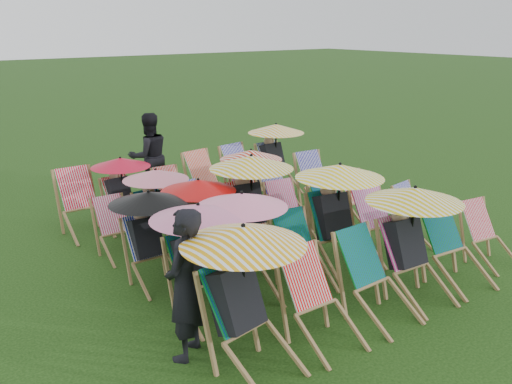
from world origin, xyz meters
TOP-DOWN VIEW (x-y plane):
  - ground at (0.00, 0.00)m, footprint 100.00×100.00m
  - deckchair_0 at (-2.08, -2.20)m, footprint 1.22×1.32m
  - deckchair_1 at (-1.20, -2.29)m, footprint 0.65×0.90m
  - deckchair_2 at (-0.33, -2.30)m, footprint 0.69×0.94m
  - deckchair_3 at (0.42, -2.21)m, footprint 1.17×1.22m
  - deckchair_4 at (1.18, -2.28)m, footprint 0.76×1.00m
  - deckchair_5 at (2.12, -2.21)m, footprint 0.67×0.85m
  - deckchair_6 at (-1.89, -1.04)m, footprint 1.11×1.15m
  - deckchair_7 at (-1.25, -0.98)m, footprint 1.12×1.16m
  - deckchair_8 at (-0.43, -1.15)m, footprint 0.72×0.92m
  - deckchair_9 at (0.36, -1.00)m, footprint 1.21×1.29m
  - deckchair_10 at (1.15, -1.09)m, footprint 0.77×0.99m
  - deckchair_11 at (2.10, -1.04)m, footprint 0.68×0.86m
  - deckchair_12 at (-1.93, 0.10)m, footprint 1.02×1.06m
  - deckchair_13 at (-1.15, 0.17)m, footprint 1.03×1.08m
  - deckchair_14 at (-0.29, 0.11)m, footprint 1.22×1.29m
  - deckchair_15 at (0.47, 0.12)m, footprint 0.69×0.89m
  - deckchair_16 at (1.28, 0.04)m, footprint 0.63×0.85m
  - deckchair_17 at (2.00, 0.06)m, footprint 0.59×0.81m
  - deckchair_18 at (-1.90, 1.20)m, footprint 0.56×0.78m
  - deckchair_19 at (-1.24, 1.21)m, footprint 0.99×1.05m
  - deckchair_20 at (-0.52, 1.19)m, footprint 0.64×0.83m
  - deckchair_21 at (0.51, 1.20)m, footprint 1.04×1.11m
  - deckchair_22 at (1.19, 1.27)m, footprint 0.68×0.91m
  - deckchair_23 at (2.03, 1.14)m, footprint 0.71×0.94m
  - deckchair_24 at (-1.95, 2.39)m, footprint 0.69×0.95m
  - deckchair_25 at (-1.29, 2.33)m, footprint 0.97×1.02m
  - deckchair_26 at (-0.36, 2.30)m, footprint 0.57×0.78m
  - deckchair_27 at (0.43, 2.34)m, footprint 0.78×1.00m
  - deckchair_28 at (1.25, 2.34)m, footprint 0.79×1.02m
  - deckchair_29 at (2.09, 2.45)m, footprint 1.13×1.17m
  - person_left at (-2.45, -1.64)m, footprint 0.68×0.65m
  - person_rear at (-0.20, 3.50)m, footprint 0.87×0.72m

SIDE VIEW (x-z plane):
  - ground at x=0.00m, z-range 0.00..0.00m
  - deckchair_26 at x=-0.36m, z-range 0.00..0.83m
  - deckchair_18 at x=-1.90m, z-range 0.00..0.83m
  - deckchair_20 at x=-0.52m, z-range 0.00..0.84m
  - deckchair_17 at x=2.00m, z-range 0.00..0.85m
  - deckchair_5 at x=2.12m, z-range 0.00..0.85m
  - deckchair_11 at x=2.10m, z-range 0.00..0.86m
  - deckchair_16 at x=1.28m, z-range 0.00..0.88m
  - deckchair_15 at x=0.47m, z-range 0.00..0.90m
  - deckchair_8 at x=-0.43m, z-range 0.00..0.92m
  - deckchair_22 at x=1.19m, z-range 0.00..0.94m
  - deckchair_1 at x=-1.20m, z-range 0.00..0.97m
  - deckchair_23 at x=2.03m, z-range 0.00..0.97m
  - deckchair_10 at x=1.15m, z-range 0.00..0.99m
  - deckchair_2 at x=-0.33m, z-range 0.00..0.99m
  - deckchair_27 at x=0.43m, z-range 0.00..1.00m
  - deckchair_28 at x=1.25m, z-range 0.00..1.02m
  - deckchair_24 at x=-1.95m, z-range 0.00..1.02m
  - deckchair_4 at x=1.18m, z-range 0.00..1.03m
  - deckchair_25 at x=-1.29m, z-range 0.03..1.18m
  - deckchair_19 at x=-1.24m, z-range 0.03..1.20m
  - deckchair_12 at x=-1.93m, z-range 0.03..1.25m
  - deckchair_13 at x=-1.15m, z-range 0.03..1.26m
  - deckchair_21 at x=0.51m, z-range 0.03..1.27m
  - deckchair_6 at x=-1.89m, z-range 0.04..1.36m
  - deckchair_7 at x=-1.25m, z-range 0.04..1.36m
  - deckchair_29 at x=2.09m, z-range 0.04..1.37m
  - deckchair_3 at x=0.42m, z-range 0.04..1.42m
  - deckchair_9 at x=0.36m, z-range 0.04..1.48m
  - deckchair_0 at x=-2.08m, z-range 0.04..1.48m
  - deckchair_14 at x=-0.29m, z-range 0.04..1.49m
  - person_left at x=-2.45m, z-range 0.00..1.58m
  - person_rear at x=-0.20m, z-range 0.00..1.66m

